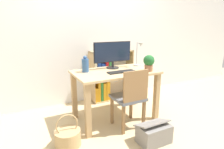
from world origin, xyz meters
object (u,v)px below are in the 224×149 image
bookshelf (104,78)px  basket (68,137)px  vase (85,65)px  chair (130,96)px  desk_lamp (139,52)px  monitor (113,53)px  potted_plant (149,62)px  keyboard (121,72)px  storage_box (154,133)px

bookshelf → basket: (-1.00, -1.11, -0.33)m
vase → chair: bearing=-47.5°
bookshelf → desk_lamp: bearing=-63.2°
monitor → potted_plant: bearing=-48.0°
basket → vase: bearing=49.8°
desk_lamp → chair: bearing=-133.7°
chair → basket: chair is taller
desk_lamp → basket: desk_lamp is taller
keyboard → potted_plant: size_ratio=1.73×
desk_lamp → basket: 1.66m
desk_lamp → basket: (-1.32, -0.48, -0.88)m
desk_lamp → potted_plant: 0.37m
desk_lamp → basket: bearing=-160.2°
desk_lamp → bookshelf: bearing=116.8°
potted_plant → chair: potted_plant is taller
desk_lamp → storage_box: bearing=-112.5°
monitor → vase: bearing=-174.3°
monitor → potted_plant: size_ratio=2.64×
keyboard → chair: chair is taller
keyboard → chair: (0.00, -0.24, -0.29)m
chair → basket: (-0.87, -0.01, -0.36)m
vase → desk_lamp: size_ratio=0.60×
bookshelf → storage_box: (-0.05, -1.53, -0.31)m
monitor → desk_lamp: bearing=-9.0°
potted_plant → bookshelf: (-0.26, 0.98, -0.44)m
chair → bookshelf: 1.11m
basket → bookshelf: bearing=48.0°
desk_lamp → chair: 0.83m
potted_plant → bookshelf: 1.11m
chair → storage_box: 0.55m
desk_lamp → monitor: bearing=171.0°
vase → potted_plant: bearing=-23.8°
chair → basket: size_ratio=2.12×
keyboard → bookshelf: size_ratio=0.43×
potted_plant → basket: (-1.26, -0.13, -0.77)m
potted_plant → desk_lamp: bearing=79.3°
monitor → vase: 0.48m
monitor → storage_box: 1.30m
keyboard → basket: size_ratio=1.02×
keyboard → potted_plant: bearing=-16.6°
bookshelf → vase: bearing=-133.3°
potted_plant → storage_box: 0.98m
desk_lamp → potted_plant: (-0.07, -0.34, -0.11)m
monitor → desk_lamp: size_ratio=1.60×
storage_box → chair: bearing=100.1°
keyboard → storage_box: 0.92m
monitor → potted_plant: monitor is taller
keyboard → basket: bearing=-164.2°
keyboard → potted_plant: potted_plant is taller
potted_plant → monitor: bearing=132.0°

